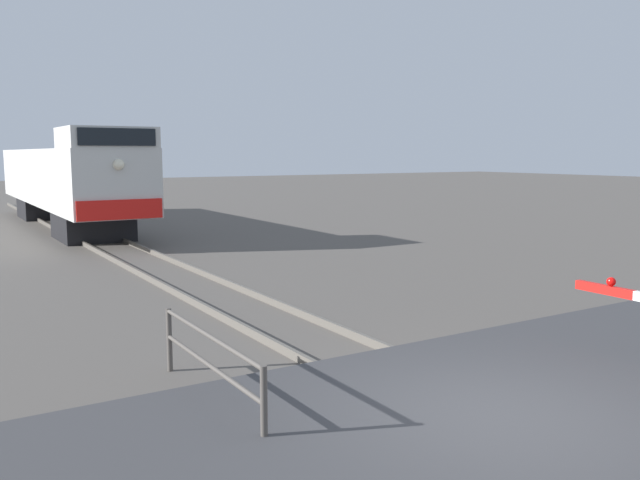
# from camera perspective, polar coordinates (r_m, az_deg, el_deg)

# --- Properties ---
(ground_plane) EXTENTS (160.00, 160.00, 0.00)m
(ground_plane) POSITION_cam_1_polar(r_m,az_deg,el_deg) (8.21, 15.25, -15.67)
(ground_plane) COLOR #514C47
(rail_track_left) EXTENTS (0.08, 80.00, 0.15)m
(rail_track_left) POSITION_cam_1_polar(r_m,az_deg,el_deg) (7.71, 11.46, -16.53)
(rail_track_left) COLOR #59544C
(rail_track_left) RESTS_ON ground_plane
(rail_track_right) EXTENTS (0.08, 80.00, 0.15)m
(rail_track_right) POSITION_cam_1_polar(r_m,az_deg,el_deg) (8.69, 18.61, -13.95)
(rail_track_right) COLOR #59544C
(rail_track_right) RESTS_ON ground_plane
(road_surface) EXTENTS (36.00, 5.78, 0.17)m
(road_surface) POSITION_cam_1_polar(r_m,az_deg,el_deg) (8.18, 15.27, -15.14)
(road_surface) COLOR #38383A
(road_surface) RESTS_ON ground_plane
(locomotive) EXTENTS (2.88, 17.94, 4.06)m
(locomotive) POSITION_cam_1_polar(r_m,az_deg,el_deg) (30.45, -21.12, 4.90)
(locomotive) COLOR black
(locomotive) RESTS_ON ground_plane
(guard_railing) EXTENTS (0.08, 3.16, 0.95)m
(guard_railing) POSITION_cam_1_polar(r_m,az_deg,el_deg) (8.60, -9.60, -9.96)
(guard_railing) COLOR #4C4742
(guard_railing) RESTS_ON ground_plane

